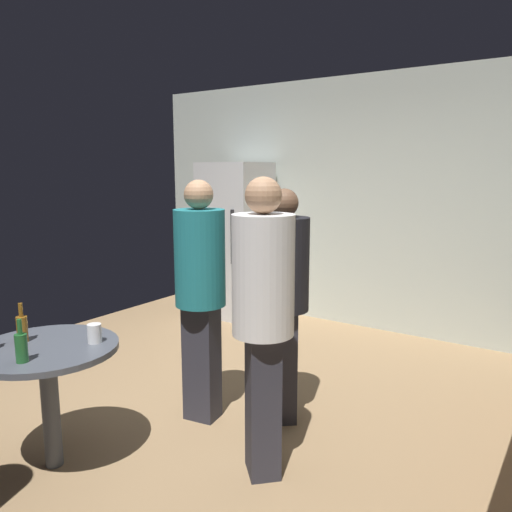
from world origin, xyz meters
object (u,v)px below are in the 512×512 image
foreground_table (47,363)px  person_in_black_shirt (283,289)px  plastic_cup_white (94,333)px  person_in_teal_shirt (200,283)px  beer_bottle_amber (22,328)px  refrigerator (236,240)px  beer_bottle_green (21,347)px  person_in_white_shirt (263,306)px

foreground_table → person_in_black_shirt: size_ratio=0.50×
plastic_cup_white → person_in_teal_shirt: (0.17, 0.74, 0.18)m
beer_bottle_amber → plastic_cup_white: (0.36, 0.22, -0.03)m
person_in_teal_shirt → beer_bottle_amber: bearing=-37.5°
refrigerator → beer_bottle_green: (1.09, -3.33, -0.08)m
beer_bottle_amber → person_in_teal_shirt: bearing=61.6°
foreground_table → beer_bottle_green: size_ratio=3.48×
person_in_black_shirt → person_in_teal_shirt: bearing=-7.0°
refrigerator → person_in_teal_shirt: bearing=-58.8°
person_in_teal_shirt → person_in_black_shirt: person_in_teal_shirt is taller
beer_bottle_green → person_in_teal_shirt: size_ratio=0.14×
beer_bottle_green → person_in_white_shirt: size_ratio=0.14×
beer_bottle_green → person_in_white_shirt: person_in_white_shirt is taller
person_in_teal_shirt → person_in_white_shirt: size_ratio=0.98×
beer_bottle_amber → person_in_teal_shirt: size_ratio=0.14×
refrigerator → person_in_black_shirt: bearing=-46.4°
foreground_table → person_in_teal_shirt: person_in_teal_shirt is taller
person_in_white_shirt → refrigerator: bearing=-95.8°
person_in_black_shirt → beer_bottle_amber: bearing=12.5°
refrigerator → beer_bottle_amber: (0.80, -3.15, -0.08)m
beer_bottle_green → person_in_teal_shirt: 1.18m
person_in_white_shirt → person_in_black_shirt: bearing=-113.8°
beer_bottle_amber → person_in_white_shirt: bearing=28.4°
beer_bottle_amber → person_in_white_shirt: 1.41m
refrigerator → beer_bottle_amber: size_ratio=7.83×
refrigerator → foreground_table: refrigerator is taller
foreground_table → beer_bottle_amber: 0.26m
refrigerator → beer_bottle_green: bearing=-71.9°
plastic_cup_white → beer_bottle_amber: bearing=-147.7°
beer_bottle_amber → person_in_teal_shirt: 1.11m
beer_bottle_amber → refrigerator: bearing=104.2°
refrigerator → foreground_table: size_ratio=2.25×
refrigerator → person_in_black_shirt: refrigerator is taller
refrigerator → beer_bottle_green: refrigerator is taller
person_in_black_shirt → foreground_table: bearing=17.0°
beer_bottle_amber → plastic_cup_white: beer_bottle_amber is taller
beer_bottle_green → person_in_teal_shirt: (0.23, 1.15, 0.15)m
plastic_cup_white → person_in_teal_shirt: size_ratio=0.07×
foreground_table → plastic_cup_white: 0.31m
refrigerator → person_in_teal_shirt: 2.55m
beer_bottle_amber → person_in_black_shirt: (1.00, 1.27, 0.11)m
person_in_teal_shirt → person_in_white_shirt: bearing=57.6°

